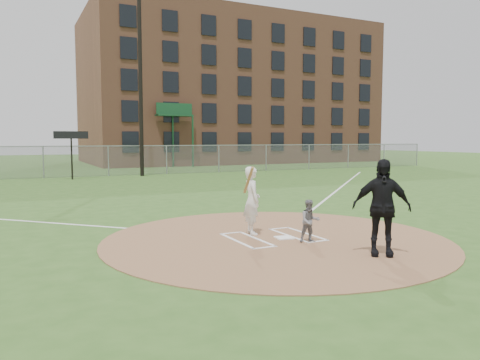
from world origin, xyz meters
name	(u,v)px	position (x,y,z in m)	size (l,w,h in m)	color
ground	(276,239)	(0.00, 0.00, 0.00)	(140.00, 140.00, 0.00)	#31581E
dirt_circle	(276,239)	(0.00, 0.00, 0.01)	(8.40, 8.40, 0.02)	#966947
home_plate	(284,238)	(0.19, -0.08, 0.03)	(0.40, 0.40, 0.03)	white
foul_line_first	(340,188)	(9.00, 9.00, 0.01)	(0.10, 24.00, 0.01)	white
catcher	(310,221)	(0.51, -0.71, 0.52)	(0.49, 0.38, 1.01)	slate
umpire	(381,207)	(1.14, -2.39, 1.03)	(1.19, 0.49, 2.02)	black
batters_boxes	(273,237)	(0.00, 0.15, 0.03)	(2.08, 1.88, 0.01)	white
batter_at_plate	(252,200)	(-0.29, 0.72, 0.89)	(0.62, 1.05, 1.78)	white
outfield_fence	(108,161)	(0.00, 22.00, 1.02)	(56.08, 0.08, 2.03)	slate
brick_warehouse	(228,93)	(16.00, 37.96, 7.50)	(30.00, 17.17, 15.00)	#955940
light_pole	(140,75)	(2.00, 21.00, 6.61)	(1.20, 0.30, 12.22)	black
scoreboard_sign	(71,140)	(-2.50, 20.20, 2.39)	(2.00, 0.10, 2.93)	black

